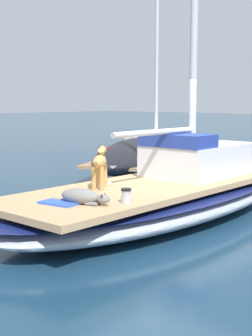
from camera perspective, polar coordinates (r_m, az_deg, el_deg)
name	(u,v)px	position (r m, az deg, el deg)	size (l,w,h in m)	color
ground_plane	(163,217)	(9.02, 4.29, -5.71)	(120.00, 120.00, 0.00)	navy
sailboat_main	(163,199)	(8.95, 4.31, -3.63)	(2.60, 7.26, 0.66)	#B2B7C1
cabin_house	(198,157)	(9.74, 8.33, 1.26)	(1.43, 2.24, 0.84)	silver
dog_grey	(82,197)	(6.98, -5.07, -3.31)	(0.93, 0.43, 0.22)	gray
dog_tan	(100,163)	(8.18, -3.04, 0.60)	(0.62, 0.81, 0.70)	tan
deck_winch	(126,196)	(7.03, 0.01, -3.27)	(0.16, 0.16, 0.21)	#B7B7BC
coiled_rope	(102,184)	(8.50, -2.76, -1.84)	(0.32, 0.32, 0.04)	beige
deck_towel	(60,203)	(7.06, -7.62, -3.99)	(0.56, 0.36, 0.03)	blue
moored_boat_port_side	(149,151)	(15.29, 2.72, 2.00)	(5.25, 8.10, 7.68)	black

